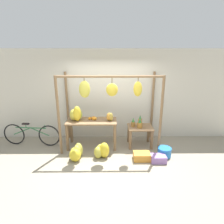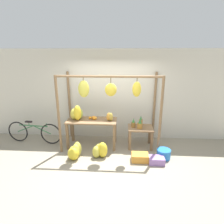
{
  "view_description": "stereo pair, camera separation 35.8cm",
  "coord_description": "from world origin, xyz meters",
  "px_view_note": "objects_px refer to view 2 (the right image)",
  "views": [
    {
      "loc": [
        0.02,
        -4.23,
        2.62
      ],
      "look_at": [
        0.06,
        0.83,
        1.06
      ],
      "focal_mm": 30.0,
      "sensor_mm": 36.0,
      "label": 1
    },
    {
      "loc": [
        0.38,
        -4.22,
        2.62
      ],
      "look_at": [
        0.06,
        0.83,
        1.06
      ],
      "focal_mm": 30.0,
      "sensor_mm": 36.0,
      "label": 2
    }
  ],
  "objects_px": {
    "fruit_crate_white": "(140,157)",
    "pineapple_cluster": "(138,123)",
    "banana_pile_on_table": "(77,114)",
    "orange_pile": "(94,118)",
    "blue_bucket": "(164,154)",
    "banana_pile_ground_left": "(75,151)",
    "fruit_crate_purple": "(156,160)",
    "banana_pile_ground_right": "(100,150)",
    "papaya_pile": "(110,117)",
    "parked_bicycle": "(34,132)"
  },
  "relations": [
    {
      "from": "orange_pile",
      "to": "fruit_crate_purple",
      "type": "distance_m",
      "value": 2.1
    },
    {
      "from": "orange_pile",
      "to": "banana_pile_ground_left",
      "type": "xyz_separation_m",
      "value": [
        -0.39,
        -0.78,
        -0.68
      ]
    },
    {
      "from": "blue_bucket",
      "to": "banana_pile_ground_left",
      "type": "bearing_deg",
      "value": -176.96
    },
    {
      "from": "fruit_crate_white",
      "to": "pineapple_cluster",
      "type": "bearing_deg",
      "value": 90.41
    },
    {
      "from": "banana_pile_ground_left",
      "to": "papaya_pile",
      "type": "distance_m",
      "value": 1.34
    },
    {
      "from": "banana_pile_ground_left",
      "to": "banana_pile_ground_right",
      "type": "relative_size",
      "value": 1.06
    },
    {
      "from": "blue_bucket",
      "to": "banana_pile_on_table",
      "type": "bearing_deg",
      "value": 165.7
    },
    {
      "from": "banana_pile_ground_right",
      "to": "parked_bicycle",
      "type": "height_order",
      "value": "parked_bicycle"
    },
    {
      "from": "fruit_crate_white",
      "to": "parked_bicycle",
      "type": "distance_m",
      "value": 3.29
    },
    {
      "from": "banana_pile_ground_right",
      "to": "fruit_crate_purple",
      "type": "relative_size",
      "value": 1.21
    },
    {
      "from": "banana_pile_ground_left",
      "to": "fruit_crate_white",
      "type": "distance_m",
      "value": 1.71
    },
    {
      "from": "banana_pile_ground_left",
      "to": "banana_pile_ground_right",
      "type": "xyz_separation_m",
      "value": [
        0.66,
        0.08,
        0.01
      ]
    },
    {
      "from": "pineapple_cluster",
      "to": "fruit_crate_purple",
      "type": "bearing_deg",
      "value": -65.56
    },
    {
      "from": "banana_pile_ground_left",
      "to": "fruit_crate_purple",
      "type": "height_order",
      "value": "banana_pile_ground_left"
    },
    {
      "from": "blue_bucket",
      "to": "papaya_pile",
      "type": "relative_size",
      "value": 1.49
    },
    {
      "from": "papaya_pile",
      "to": "fruit_crate_purple",
      "type": "relative_size",
      "value": 0.63
    },
    {
      "from": "banana_pile_ground_left",
      "to": "blue_bucket",
      "type": "bearing_deg",
      "value": 3.04
    },
    {
      "from": "pineapple_cluster",
      "to": "banana_pile_ground_right",
      "type": "relative_size",
      "value": 0.85
    },
    {
      "from": "fruit_crate_white",
      "to": "blue_bucket",
      "type": "height_order",
      "value": "blue_bucket"
    },
    {
      "from": "banana_pile_ground_right",
      "to": "parked_bicycle",
      "type": "distance_m",
      "value": 2.25
    },
    {
      "from": "banana_pile_on_table",
      "to": "banana_pile_ground_right",
      "type": "height_order",
      "value": "banana_pile_on_table"
    },
    {
      "from": "pineapple_cluster",
      "to": "banana_pile_ground_right",
      "type": "height_order",
      "value": "pineapple_cluster"
    },
    {
      "from": "papaya_pile",
      "to": "blue_bucket",
      "type": "bearing_deg",
      "value": -21.07
    },
    {
      "from": "pineapple_cluster",
      "to": "parked_bicycle",
      "type": "distance_m",
      "value": 3.19
    },
    {
      "from": "banana_pile_ground_left",
      "to": "orange_pile",
      "type": "bearing_deg",
      "value": 63.27
    },
    {
      "from": "banana_pile_ground_right",
      "to": "blue_bucket",
      "type": "distance_m",
      "value": 1.68
    },
    {
      "from": "orange_pile",
      "to": "blue_bucket",
      "type": "distance_m",
      "value": 2.18
    },
    {
      "from": "banana_pile_ground_left",
      "to": "fruit_crate_white",
      "type": "xyz_separation_m",
      "value": [
        1.7,
        -0.05,
        -0.08
      ]
    },
    {
      "from": "orange_pile",
      "to": "blue_bucket",
      "type": "bearing_deg",
      "value": -18.74
    },
    {
      "from": "pineapple_cluster",
      "to": "banana_pile_ground_left",
      "type": "relative_size",
      "value": 0.8
    },
    {
      "from": "blue_bucket",
      "to": "pineapple_cluster",
      "type": "bearing_deg",
      "value": 135.01
    },
    {
      "from": "orange_pile",
      "to": "papaya_pile",
      "type": "height_order",
      "value": "papaya_pile"
    },
    {
      "from": "orange_pile",
      "to": "parked_bicycle",
      "type": "distance_m",
      "value": 1.93
    },
    {
      "from": "orange_pile",
      "to": "banana_pile_on_table",
      "type": "bearing_deg",
      "value": -174.85
    },
    {
      "from": "orange_pile",
      "to": "banana_pile_ground_left",
      "type": "bearing_deg",
      "value": -116.73
    },
    {
      "from": "banana_pile_on_table",
      "to": "fruit_crate_purple",
      "type": "height_order",
      "value": "banana_pile_on_table"
    },
    {
      "from": "papaya_pile",
      "to": "banana_pile_on_table",
      "type": "bearing_deg",
      "value": 176.94
    },
    {
      "from": "papaya_pile",
      "to": "fruit_crate_purple",
      "type": "xyz_separation_m",
      "value": [
        1.24,
        -0.83,
        -0.85
      ]
    },
    {
      "from": "banana_pile_on_table",
      "to": "blue_bucket",
      "type": "distance_m",
      "value": 2.64
    },
    {
      "from": "papaya_pile",
      "to": "fruit_crate_white",
      "type": "bearing_deg",
      "value": -41.59
    },
    {
      "from": "banana_pile_on_table",
      "to": "fruit_crate_white",
      "type": "bearing_deg",
      "value": -23.92
    },
    {
      "from": "fruit_crate_white",
      "to": "blue_bucket",
      "type": "bearing_deg",
      "value": 15.4
    },
    {
      "from": "orange_pile",
      "to": "fruit_crate_white",
      "type": "relative_size",
      "value": 0.58
    },
    {
      "from": "banana_pile_ground_left",
      "to": "fruit_crate_purple",
      "type": "xyz_separation_m",
      "value": [
        2.11,
        -0.14,
        -0.09
      ]
    },
    {
      "from": "banana_pile_on_table",
      "to": "blue_bucket",
      "type": "xyz_separation_m",
      "value": [
        2.42,
        -0.62,
        -0.87
      ]
    },
    {
      "from": "orange_pile",
      "to": "fruit_crate_white",
      "type": "xyz_separation_m",
      "value": [
        1.31,
        -0.83,
        -0.76
      ]
    },
    {
      "from": "banana_pile_ground_left",
      "to": "pineapple_cluster",
      "type": "bearing_deg",
      "value": 24.22
    },
    {
      "from": "pineapple_cluster",
      "to": "banana_pile_ground_left",
      "type": "height_order",
      "value": "pineapple_cluster"
    },
    {
      "from": "fruit_crate_purple",
      "to": "banana_pile_on_table",
      "type": "bearing_deg",
      "value": 158.01
    },
    {
      "from": "parked_bicycle",
      "to": "blue_bucket",
      "type": "bearing_deg",
      "value": -10.16
    }
  ]
}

